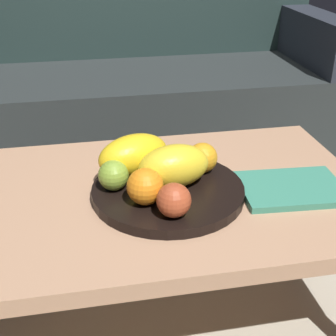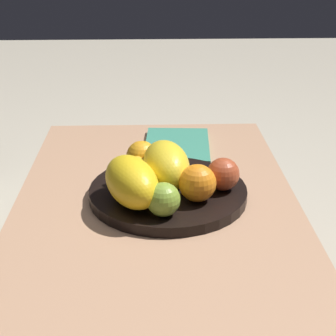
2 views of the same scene
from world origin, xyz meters
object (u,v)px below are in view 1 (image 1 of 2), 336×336
object	(u,v)px
orange_left	(145,187)
magazine	(291,188)
orange_front	(202,158)
melon_large_front	(174,166)
fruit_bowl	(168,191)
melon_smaller_beside	(133,155)
apple_left	(113,175)
coffee_table	(156,206)
apple_front	(174,200)
couch	(143,86)
banana_bunch	(164,166)

from	to	relation	value
orange_left	magazine	world-z (taller)	orange_left
orange_front	melon_large_front	bearing A→B (deg)	-145.98
fruit_bowl	orange_left	xyz separation A→B (m)	(-0.06, -0.06, 0.05)
melon_smaller_beside	apple_left	distance (m)	0.09
coffee_table	melon_large_front	world-z (taller)	melon_large_front
fruit_bowl	apple_front	size ratio (longest dim) A/B	4.84
coffee_table	couch	bearing A→B (deg)	83.48
couch	melon_large_front	world-z (taller)	couch
melon_large_front	melon_smaller_beside	xyz separation A→B (m)	(-0.09, 0.08, -0.00)
melon_smaller_beside	banana_bunch	bearing A→B (deg)	-22.38
melon_large_front	apple_front	size ratio (longest dim) A/B	2.31
couch	orange_front	distance (m)	1.08
couch	apple_front	world-z (taller)	couch
fruit_bowl	orange_front	size ratio (longest dim) A/B	4.81
orange_left	apple_left	xyz separation A→B (m)	(-0.06, 0.08, -0.01)
orange_front	couch	bearing A→B (deg)	89.94
orange_left	apple_left	distance (m)	0.10
orange_front	apple_left	distance (m)	0.23
orange_front	orange_left	xyz separation A→B (m)	(-0.16, -0.12, 0.00)
coffee_table	fruit_bowl	world-z (taller)	fruit_bowl
melon_large_front	orange_left	world-z (taller)	melon_large_front
melon_smaller_beside	banana_bunch	world-z (taller)	melon_smaller_beside
fruit_bowl	apple_front	bearing A→B (deg)	-95.22
couch	apple_left	distance (m)	1.15
melon_large_front	apple_front	xyz separation A→B (m)	(-0.03, -0.13, -0.01)
melon_large_front	fruit_bowl	bearing A→B (deg)	-165.41
fruit_bowl	orange_front	bearing A→B (deg)	31.65
apple_left	magazine	distance (m)	0.43
fruit_bowl	banana_bunch	size ratio (longest dim) A/B	2.30
orange_front	orange_left	world-z (taller)	orange_left
banana_bunch	magazine	bearing A→B (deg)	-16.23
fruit_bowl	melon_large_front	distance (m)	0.07
magazine	coffee_table	bearing A→B (deg)	172.87
couch	orange_left	size ratio (longest dim) A/B	20.42
banana_bunch	magazine	distance (m)	0.32
melon_smaller_beside	magazine	world-z (taller)	melon_smaller_beside
melon_smaller_beside	apple_front	size ratio (longest dim) A/B	2.43
couch	melon_smaller_beside	world-z (taller)	couch
fruit_bowl	magazine	distance (m)	0.30
apple_front	banana_bunch	size ratio (longest dim) A/B	0.48
couch	banana_bunch	xyz separation A→B (m)	(-0.10, -1.08, 0.14)
fruit_bowl	magazine	bearing A→B (deg)	-6.87
coffee_table	fruit_bowl	distance (m)	0.07
melon_large_front	banana_bunch	distance (m)	0.06
melon_large_front	apple_front	distance (m)	0.13
fruit_bowl	banana_bunch	bearing A→B (deg)	91.12
apple_left	magazine	xyz separation A→B (m)	(0.43, -0.05, -0.05)
apple_left	banana_bunch	distance (m)	0.13
couch	orange_front	bearing A→B (deg)	-90.06
orange_front	orange_left	size ratio (longest dim) A/B	0.91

